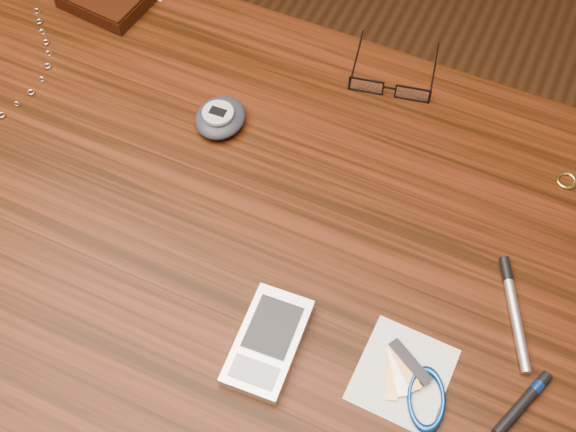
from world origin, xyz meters
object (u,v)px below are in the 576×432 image
notepad_keys (415,386)px  silver_pen (513,304)px  pedometer (220,117)px  pda_phone (268,342)px  eyeglasses (390,87)px  desk (220,274)px

notepad_keys → silver_pen: 0.14m
pedometer → notepad_keys: (0.33, -0.22, -0.01)m
pedometer → notepad_keys: pedometer is taller
pda_phone → pedometer: size_ratio=1.62×
pda_phone → silver_pen: bearing=34.4°
pedometer → silver_pen: bearing=-13.0°
eyeglasses → notepad_keys: (0.16, -0.35, -0.01)m
desk → eyeglasses: bearing=68.7°
eyeglasses → notepad_keys: size_ratio=1.15×
desk → pedometer: (-0.06, 0.14, 0.11)m
notepad_keys → eyeglasses: bearing=114.1°
eyeglasses → silver_pen: 0.32m
silver_pen → pedometer: bearing=167.0°
notepad_keys → silver_pen: bearing=63.1°
pedometer → pda_phone: bearing=-53.2°
eyeglasses → pedometer: size_ratio=1.73×
notepad_keys → silver_pen: size_ratio=0.90×
pedometer → notepad_keys: size_ratio=0.66×
notepad_keys → silver_pen: silver_pen is taller
desk → silver_pen: size_ratio=8.23×
pda_phone → notepad_keys: 0.15m
desk → eyeglasses: size_ratio=7.99×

